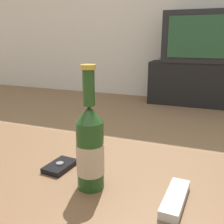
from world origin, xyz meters
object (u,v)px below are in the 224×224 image
tv_stand (197,84)px  beer_bottle (90,148)px  remote_control (175,199)px  cell_phone (60,166)px  television (201,37)px

tv_stand → beer_bottle: size_ratio=3.76×
tv_stand → remote_control: tv_stand is taller
remote_control → cell_phone: bearing=175.3°
remote_control → television: bearing=95.8°
tv_stand → beer_bottle: beer_bottle is taller
beer_bottle → cell_phone: beer_bottle is taller
television → beer_bottle: television is taller
cell_phone → remote_control: (0.31, -0.04, 0.00)m
tv_stand → beer_bottle: (-0.07, -2.66, 0.26)m
television → cell_phone: (-0.19, -2.61, -0.35)m
remote_control → tv_stand: bearing=95.8°
television → cell_phone: 2.64m
cell_phone → remote_control: bearing=-2.5°
beer_bottle → remote_control: (0.20, 0.01, -0.09)m
television → beer_bottle: 2.67m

